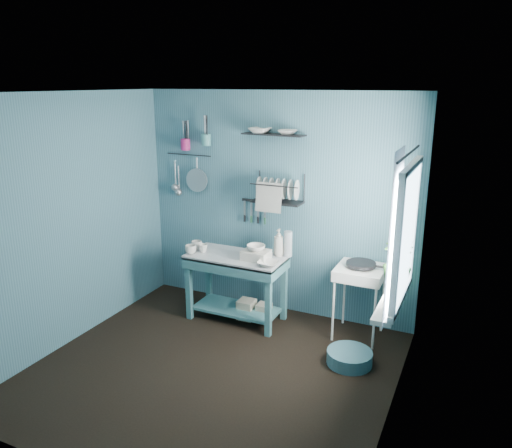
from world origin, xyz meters
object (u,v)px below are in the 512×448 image
at_px(frying_pan, 361,264).
at_px(utensil_cup_teal, 206,140).
at_px(mug_mid, 203,248).
at_px(storage_tin_small, 264,312).
at_px(mug_left, 191,250).
at_px(dish_rack, 278,188).
at_px(work_counter, 236,287).
at_px(wash_tub, 256,255).
at_px(hotplate_stand, 359,302).
at_px(mug_right, 197,245).
at_px(floor_basin, 349,358).
at_px(storage_tin_large, 247,309).
at_px(colander, 197,180).
at_px(utensil_cup_magenta, 185,144).
at_px(potted_plant, 397,262).
at_px(soap_bottle, 279,242).
at_px(water_bottle, 288,244).

relative_size(frying_pan, utensil_cup_teal, 2.31).
bearing_deg(mug_mid, storage_tin_small, 11.63).
bearing_deg(mug_left, frying_pan, 10.90).
bearing_deg(utensil_cup_teal, dish_rack, -3.14).
xyz_separation_m(work_counter, dish_rack, (0.34, 0.34, 1.09)).
height_order(wash_tub, hotplate_stand, wash_tub).
bearing_deg(mug_right, floor_basin, -11.56).
bearing_deg(mug_mid, storage_tin_large, 12.91).
xyz_separation_m(work_counter, colander, (-0.73, 0.42, 1.08)).
height_order(work_counter, frying_pan, frying_pan).
bearing_deg(work_counter, frying_pan, 9.89).
bearing_deg(utensil_cup_magenta, floor_basin, -19.02).
distance_m(utensil_cup_teal, potted_plant, 2.58).
bearing_deg(storage_tin_large, mug_mid, -167.09).
bearing_deg(soap_bottle, storage_tin_small, -135.00).
bearing_deg(mug_right, mug_left, -82.87).
xyz_separation_m(work_counter, mug_left, (-0.48, -0.16, 0.43)).
xyz_separation_m(mug_left, dish_rack, (0.82, 0.50, 0.67)).
distance_m(mug_right, floor_basin, 2.08).
height_order(colander, potted_plant, colander).
relative_size(work_counter, wash_tub, 3.81).
bearing_deg(mug_mid, water_bottle, 17.28).
bearing_deg(mug_right, storage_tin_small, 5.71).
distance_m(hotplate_stand, colander, 2.33).
distance_m(mug_left, utensil_cup_magenta, 1.26).
distance_m(mug_right, soap_bottle, 0.95).
bearing_deg(mug_left, hotplate_stand, 10.90).
distance_m(mug_mid, soap_bottle, 0.85).
distance_m(mug_right, utensil_cup_magenta, 1.19).
bearing_deg(mug_mid, utensil_cup_magenta, 136.40).
xyz_separation_m(colander, storage_tin_small, (1.03, -0.34, -1.36)).
bearing_deg(utensil_cup_magenta, water_bottle, -6.95).
xyz_separation_m(mug_left, utensil_cup_magenta, (-0.37, 0.55, 1.07)).
distance_m(soap_bottle, utensil_cup_magenta, 1.61).
bearing_deg(floor_basin, storage_tin_small, 156.93).
relative_size(utensil_cup_teal, storage_tin_large, 0.59).
bearing_deg(work_counter, dish_rack, 46.28).
height_order(mug_right, frying_pan, mug_right).
xyz_separation_m(mug_left, mug_mid, (0.10, 0.10, -0.00)).
xyz_separation_m(soap_bottle, potted_plant, (1.33, -0.49, 0.15)).
bearing_deg(wash_tub, colander, 155.92).
distance_m(wash_tub, soap_bottle, 0.30).
bearing_deg(hotplate_stand, mug_mid, -164.42).
bearing_deg(hotplate_stand, frying_pan, 0.00).
xyz_separation_m(work_counter, wash_tub, (0.25, -0.02, 0.43)).
relative_size(mug_mid, floor_basin, 0.23).
distance_m(mug_mid, water_bottle, 0.95).
bearing_deg(utensil_cup_teal, colander, 169.39).
distance_m(mug_left, hotplate_stand, 1.89).
bearing_deg(work_counter, water_bottle, 24.76).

